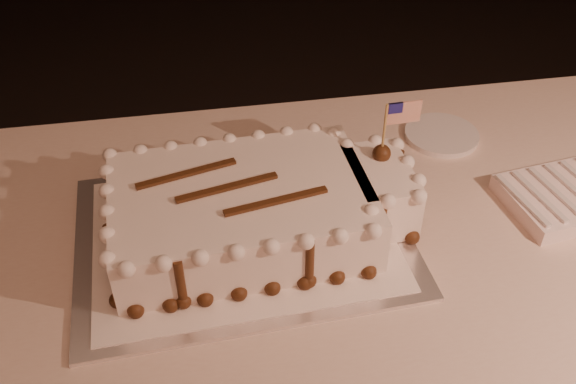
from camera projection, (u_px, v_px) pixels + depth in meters
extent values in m
cube|color=beige|center=(431.00, 331.00, 1.42)|extent=(2.40, 0.80, 0.75)
cube|color=white|center=(243.00, 235.00, 1.11)|extent=(0.59, 0.45, 0.01)
cube|color=white|center=(242.00, 233.00, 1.11)|extent=(0.52, 0.41, 0.00)
cube|color=white|center=(241.00, 211.00, 1.08)|extent=(0.44, 0.30, 0.10)
cube|color=white|center=(379.00, 191.00, 1.12)|extent=(0.11, 0.17, 0.10)
sphere|color=#4C2913|center=(136.00, 310.00, 0.97)|extent=(0.03, 0.03, 0.03)
sphere|color=#4C2913|center=(171.00, 305.00, 0.97)|extent=(0.03, 0.03, 0.03)
sphere|color=#4C2913|center=(205.00, 299.00, 0.98)|extent=(0.03, 0.03, 0.03)
sphere|color=#4C2913|center=(239.00, 293.00, 0.99)|extent=(0.03, 0.03, 0.03)
sphere|color=#4C2913|center=(272.00, 288.00, 1.00)|extent=(0.03, 0.03, 0.03)
sphere|color=#4C2913|center=(305.00, 282.00, 1.01)|extent=(0.03, 0.03, 0.03)
sphere|color=#4C2913|center=(337.00, 277.00, 1.02)|extent=(0.03, 0.03, 0.03)
sphere|color=#4C2913|center=(369.00, 272.00, 1.03)|extent=(0.03, 0.03, 0.03)
sphere|color=#4C2913|center=(367.00, 252.00, 1.06)|extent=(0.03, 0.03, 0.03)
sphere|color=#4C2913|center=(383.00, 242.00, 1.08)|extent=(0.03, 0.03, 0.03)
sphere|color=#4C2913|center=(412.00, 237.00, 1.09)|extent=(0.03, 0.03, 0.03)
sphere|color=#4C2913|center=(412.00, 221.00, 1.12)|extent=(0.03, 0.03, 0.03)
sphere|color=#4C2913|center=(401.00, 202.00, 1.16)|extent=(0.03, 0.03, 0.03)
sphere|color=#4C2913|center=(392.00, 184.00, 1.20)|extent=(0.03, 0.03, 0.03)
sphere|color=#4C2913|center=(371.00, 181.00, 1.21)|extent=(0.03, 0.03, 0.03)
sphere|color=#4C2913|center=(344.00, 184.00, 1.20)|extent=(0.03, 0.03, 0.03)
sphere|color=#4C2913|center=(331.00, 173.00, 1.22)|extent=(0.03, 0.03, 0.03)
sphere|color=#4C2913|center=(313.00, 168.00, 1.24)|extent=(0.03, 0.03, 0.03)
sphere|color=#4C2913|center=(287.00, 172.00, 1.23)|extent=(0.03, 0.03, 0.03)
sphere|color=#4C2913|center=(260.00, 175.00, 1.22)|extent=(0.03, 0.03, 0.03)
sphere|color=#4C2913|center=(232.00, 179.00, 1.21)|extent=(0.03, 0.03, 0.03)
sphere|color=#4C2913|center=(204.00, 183.00, 1.20)|extent=(0.03, 0.03, 0.03)
sphere|color=#4C2913|center=(176.00, 187.00, 1.19)|extent=(0.03, 0.03, 0.03)
sphere|color=#4C2913|center=(148.00, 191.00, 1.18)|extent=(0.03, 0.03, 0.03)
sphere|color=#4C2913|center=(119.00, 195.00, 1.17)|extent=(0.03, 0.03, 0.03)
sphere|color=#4C2913|center=(116.00, 211.00, 1.14)|extent=(0.03, 0.03, 0.03)
sphere|color=#4C2913|center=(116.00, 231.00, 1.10)|extent=(0.03, 0.03, 0.03)
sphere|color=#4C2913|center=(117.00, 253.00, 1.06)|extent=(0.03, 0.03, 0.03)
sphere|color=#4C2913|center=(117.00, 275.00, 1.02)|extent=(0.03, 0.03, 0.03)
sphere|color=#4C2913|center=(118.00, 300.00, 0.98)|extent=(0.03, 0.03, 0.03)
sphere|color=white|center=(126.00, 269.00, 0.91)|extent=(0.03, 0.03, 0.03)
sphere|color=white|center=(163.00, 264.00, 0.92)|extent=(0.03, 0.03, 0.03)
sphere|color=white|center=(200.00, 258.00, 0.93)|extent=(0.03, 0.03, 0.03)
sphere|color=white|center=(236.00, 252.00, 0.93)|extent=(0.03, 0.03, 0.03)
sphere|color=white|center=(271.00, 247.00, 0.94)|extent=(0.03, 0.03, 0.03)
sphere|color=white|center=(306.00, 241.00, 0.95)|extent=(0.03, 0.03, 0.03)
sphere|color=white|center=(340.00, 236.00, 0.96)|extent=(0.03, 0.03, 0.03)
sphere|color=white|center=(373.00, 231.00, 0.97)|extent=(0.03, 0.03, 0.03)
sphere|color=white|center=(371.00, 212.00, 1.00)|extent=(0.03, 0.03, 0.03)
sphere|color=white|center=(388.00, 201.00, 1.02)|extent=(0.03, 0.03, 0.03)
sphere|color=white|center=(419.00, 197.00, 1.03)|extent=(0.03, 0.03, 0.03)
sphere|color=white|center=(418.00, 181.00, 1.06)|extent=(0.03, 0.03, 0.03)
sphere|color=white|center=(407.00, 162.00, 1.10)|extent=(0.03, 0.03, 0.03)
sphere|color=white|center=(397.00, 145.00, 1.14)|extent=(0.03, 0.03, 0.03)
sphere|color=white|center=(375.00, 142.00, 1.15)|extent=(0.03, 0.03, 0.03)
sphere|color=white|center=(347.00, 145.00, 1.14)|extent=(0.03, 0.03, 0.03)
sphere|color=white|center=(333.00, 134.00, 1.17)|extent=(0.03, 0.03, 0.03)
sphere|color=white|center=(314.00, 130.00, 1.18)|extent=(0.03, 0.03, 0.03)
sphere|color=white|center=(286.00, 133.00, 1.17)|extent=(0.03, 0.03, 0.03)
sphere|color=white|center=(258.00, 137.00, 1.16)|extent=(0.03, 0.03, 0.03)
sphere|color=white|center=(229.00, 140.00, 1.15)|extent=(0.03, 0.03, 0.03)
sphere|color=white|center=(200.00, 144.00, 1.14)|extent=(0.03, 0.03, 0.03)
sphere|color=white|center=(171.00, 148.00, 1.14)|extent=(0.03, 0.03, 0.03)
sphere|color=white|center=(141.00, 152.00, 1.13)|extent=(0.03, 0.03, 0.03)
sphere|color=white|center=(110.00, 155.00, 1.12)|extent=(0.03, 0.03, 0.03)
sphere|color=white|center=(107.00, 172.00, 1.08)|extent=(0.03, 0.03, 0.03)
sphere|color=white|center=(107.00, 191.00, 1.04)|extent=(0.03, 0.03, 0.03)
sphere|color=white|center=(107.00, 212.00, 1.00)|extent=(0.03, 0.03, 0.03)
sphere|color=white|center=(107.00, 235.00, 0.96)|extent=(0.03, 0.03, 0.03)
sphere|color=white|center=(107.00, 259.00, 0.92)|extent=(0.03, 0.03, 0.03)
cylinder|color=#4C2913|center=(181.00, 283.00, 0.95)|extent=(0.01, 0.01, 0.09)
sphere|color=#4C2913|center=(184.00, 301.00, 0.98)|extent=(0.02, 0.02, 0.02)
cylinder|color=#4C2913|center=(310.00, 263.00, 0.98)|extent=(0.01, 0.01, 0.09)
sphere|color=#4C2913|center=(309.00, 281.00, 1.01)|extent=(0.02, 0.02, 0.02)
cylinder|color=#4C2913|center=(381.00, 224.00, 1.05)|extent=(0.01, 0.01, 0.09)
sphere|color=#4C2913|center=(379.00, 241.00, 1.08)|extent=(0.02, 0.02, 0.02)
cylinder|color=#4C2913|center=(398.00, 172.00, 1.16)|extent=(0.01, 0.01, 0.09)
sphere|color=#4C2913|center=(395.00, 190.00, 1.18)|extent=(0.02, 0.02, 0.02)
cylinder|color=#4C2913|center=(330.00, 149.00, 1.21)|extent=(0.01, 0.01, 0.09)
sphere|color=#4C2913|center=(329.00, 166.00, 1.24)|extent=(0.02, 0.02, 0.02)
cylinder|color=#4C2913|center=(227.00, 162.00, 1.18)|extent=(0.01, 0.01, 0.09)
sphere|color=#4C2913|center=(229.00, 179.00, 1.21)|extent=(0.02, 0.02, 0.02)
cylinder|color=#4C2913|center=(118.00, 176.00, 1.15)|extent=(0.01, 0.01, 0.09)
sphere|color=#4C2913|center=(122.00, 193.00, 1.17)|extent=(0.02, 0.02, 0.02)
cylinder|color=#4C2913|center=(112.00, 248.00, 1.01)|extent=(0.01, 0.01, 0.09)
sphere|color=#4C2913|center=(117.00, 266.00, 1.03)|extent=(0.02, 0.02, 0.02)
cube|color=#4C2913|center=(187.00, 174.00, 1.07)|extent=(0.17, 0.06, 0.01)
cube|color=#4C2913|center=(227.00, 187.00, 1.04)|extent=(0.17, 0.05, 0.01)
cube|color=#4C2913|center=(276.00, 201.00, 1.01)|extent=(0.17, 0.04, 0.01)
sphere|color=#4C2913|center=(382.00, 153.00, 1.10)|extent=(0.03, 0.03, 0.03)
cylinder|color=tan|center=(384.00, 135.00, 1.08)|extent=(0.00, 0.00, 0.12)
cube|color=#CB411C|center=(404.00, 113.00, 1.06)|extent=(0.06, 0.01, 0.04)
cube|color=navy|center=(395.00, 108.00, 1.05)|extent=(0.02, 0.01, 0.02)
cube|color=white|center=(570.00, 197.00, 1.17)|extent=(0.25, 0.20, 0.03)
cube|color=silver|center=(522.00, 200.00, 1.14)|extent=(0.04, 0.15, 0.01)
cube|color=silver|center=(539.00, 196.00, 1.15)|extent=(0.04, 0.15, 0.01)
cube|color=silver|center=(556.00, 192.00, 1.15)|extent=(0.04, 0.15, 0.01)
cube|color=silver|center=(573.00, 189.00, 1.16)|extent=(0.04, 0.15, 0.01)
cylinder|color=silver|center=(441.00, 135.00, 1.34)|extent=(0.15, 0.15, 0.01)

